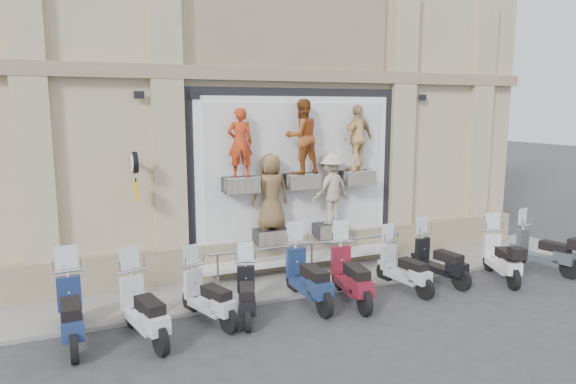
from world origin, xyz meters
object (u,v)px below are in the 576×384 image
(guard_rail, at_px, (312,261))
(scooter_f, at_px, (351,265))
(scooter_a, at_px, (70,300))
(scooter_j, at_px, (544,242))
(scooter_c, at_px, (208,287))
(scooter_e, at_px, (308,267))
(scooter_i, at_px, (502,249))
(scooter_h, at_px, (440,252))
(scooter_d, at_px, (247,284))
(clock_sign_bracket, at_px, (135,169))
(scooter_b, at_px, (143,298))
(scooter_g, at_px, (405,260))

(guard_rail, bearing_deg, scooter_f, -84.57)
(scooter_a, bearing_deg, scooter_j, -3.13)
(scooter_c, relative_size, scooter_e, 0.87)
(scooter_f, bearing_deg, scooter_i, 5.80)
(scooter_h, bearing_deg, scooter_i, -25.08)
(guard_rail, xyz_separation_m, scooter_a, (-5.30, -1.40, 0.34))
(scooter_d, relative_size, scooter_e, 0.85)
(clock_sign_bracket, height_order, scooter_c, clock_sign_bracket)
(scooter_c, distance_m, scooter_i, 7.06)
(scooter_j, bearing_deg, guard_rail, 150.56)
(scooter_c, xyz_separation_m, scooter_f, (3.03, -0.15, 0.10))
(scooter_f, bearing_deg, scooter_e, 172.68)
(scooter_e, relative_size, scooter_h, 1.11)
(scooter_i, bearing_deg, scooter_c, -160.74)
(guard_rail, bearing_deg, scooter_d, -144.49)
(scooter_b, bearing_deg, guard_rail, 9.81)
(scooter_d, relative_size, scooter_h, 0.94)
(scooter_a, height_order, scooter_f, scooter_f)
(scooter_j, bearing_deg, scooter_i, 169.63)
(scooter_f, relative_size, scooter_h, 1.11)
(guard_rail, height_order, clock_sign_bracket, clock_sign_bracket)
(scooter_g, distance_m, scooter_h, 1.10)
(guard_rail, relative_size, scooter_e, 2.50)
(scooter_e, relative_size, scooter_j, 1.08)
(clock_sign_bracket, relative_size, scooter_f, 0.51)
(clock_sign_bracket, bearing_deg, scooter_a, -126.81)
(clock_sign_bracket, distance_m, scooter_h, 7.15)
(scooter_c, relative_size, scooter_g, 1.00)
(scooter_b, relative_size, scooter_d, 1.13)
(scooter_a, height_order, scooter_h, scooter_a)
(scooter_g, height_order, scooter_j, scooter_j)
(scooter_f, distance_m, scooter_i, 4.03)
(scooter_g, bearing_deg, scooter_c, 172.11)
(scooter_d, height_order, scooter_j, scooter_j)
(clock_sign_bracket, relative_size, scooter_b, 0.53)
(scooter_a, bearing_deg, scooter_c, -2.51)
(scooter_b, xyz_separation_m, scooter_h, (6.82, 0.43, -0.05))
(scooter_e, relative_size, scooter_i, 1.08)
(guard_rail, xyz_separation_m, scooter_c, (-2.88, -1.44, 0.25))
(scooter_f, distance_m, scooter_g, 1.47)
(guard_rail, distance_m, scooter_e, 1.58)
(guard_rail, distance_m, scooter_b, 4.48)
(guard_rail, height_order, scooter_d, scooter_d)
(scooter_i, bearing_deg, scooter_d, -160.24)
(scooter_e, height_order, scooter_j, scooter_e)
(scooter_c, relative_size, scooter_h, 0.97)
(scooter_f, bearing_deg, scooter_j, 7.02)
(scooter_d, xyz_separation_m, scooter_j, (7.78, -0.17, 0.06))
(scooter_f, xyz_separation_m, scooter_g, (1.46, 0.15, -0.10))
(scooter_a, bearing_deg, scooter_d, -3.89)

